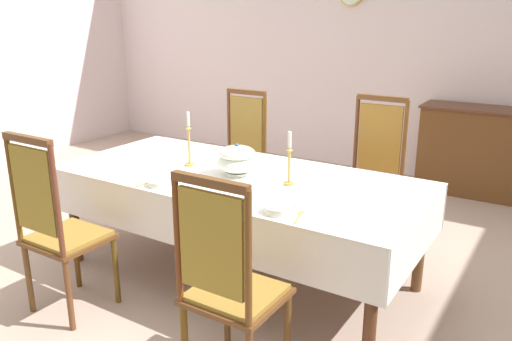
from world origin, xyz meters
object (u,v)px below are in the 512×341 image
Objects in this scene: bowl_near_right at (280,208)px; soup_tureen at (237,160)px; bowl_near_left at (160,183)px; chair_north_b at (372,174)px; sideboard at (493,153)px; spoon_primary at (150,181)px; dining_table at (237,185)px; spoon_secondary at (301,214)px; candlestick_east at (289,164)px; chair_south_b at (228,283)px; chair_south_a at (57,226)px; candlestick_west at (189,144)px; chair_north_a at (239,154)px.

soup_tureen is at bearing 142.89° from bowl_near_right.
bowl_near_left is (-0.28, -0.45, -0.09)m from soup_tureen.
chair_north_b is 7.64× the size of bowl_near_left.
spoon_primary is at bearing 62.88° from sideboard.
dining_table is 0.18m from soup_tureen.
chair_north_b is at bearing 79.85° from spoon_secondary.
candlestick_east is 1.93× the size of bowl_near_right.
spoon_primary is (-1.00, 0.54, 0.18)m from chair_south_b.
chair_south_b reaches higher than candlestick_east.
chair_north_b is (1.25, 1.94, 0.01)m from chair_south_a.
candlestick_west is 0.49m from bowl_near_left.
chair_south_a is at bearing -124.56° from bowl_near_left.
chair_south_b is (0.61, -0.97, -0.10)m from dining_table.
chair_south_b is at bearing -43.59° from candlestick_west.
chair_south_a is at bearing 57.30° from chair_north_b.
bowl_near_right is at bearing -23.99° from candlestick_west.
chair_north_a is (-0.63, 0.97, -0.10)m from dining_table.
chair_south_b is 0.95× the size of chair_north_b.
candlestick_east is 0.91m from spoon_primary.
chair_north_b is 4.36× the size of soup_tureen.
soup_tureen is 1.57× the size of spoon_secondary.
candlestick_west reaches higher than chair_south_b.
chair_north_a reaches higher than soup_tureen.
chair_south_b is 2.90× the size of candlestick_west.
bowl_near_right reaches higher than spoon_primary.
candlestick_east is 0.50m from bowl_near_right.
candlestick_west is (-0.40, 0.00, 0.23)m from dining_table.
soup_tureen is at bearing 122.07° from chair_south_b.
chair_south_a is at bearing -171.53° from spoon_secondary.
bowl_near_right is 1.03× the size of spoon_secondary.
chair_north_a is 6.38× the size of bowl_near_right.
candlestick_west is 2.23× the size of spoon_secondary.
chair_north_a reaches higher than chair_south_b.
chair_south_a reaches higher than bowl_near_left.
spoon_secondary is at bearing 12.80° from bowl_near_right.
candlestick_west is 1.20m from spoon_secondary.
chair_south_a is 4.17m from sideboard.
dining_table is 1.15m from chair_north_b.
soup_tureen is 0.82m from spoon_secondary.
candlestick_west reaches higher than sideboard.
spoon_primary and spoon_secondary have the same top height.
candlestick_west reaches higher than dining_table.
chair_south_b is 1.15m from spoon_primary.
spoon_primary is at bearing -151.72° from candlestick_east.
chair_north_a is 1.43m from spoon_primary.
sideboard is at bearing -136.47° from chair_north_a.
soup_tureen is at bearing 44.78° from spoon_primary.
bowl_near_right is (0.19, -0.44, -0.12)m from candlestick_east.
sideboard is (0.84, 2.75, -0.44)m from candlestick_east.
spoon_secondary is at bearing -54.20° from candlestick_east.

